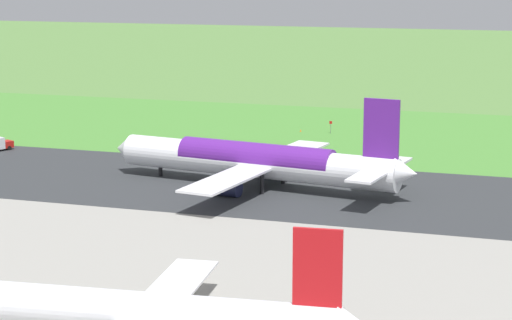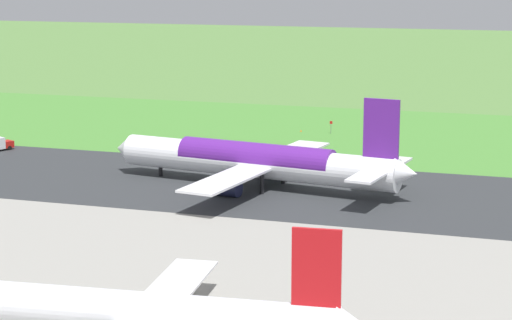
# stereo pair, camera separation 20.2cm
# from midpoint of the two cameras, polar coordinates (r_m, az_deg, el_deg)

# --- Properties ---
(ground_plane) EXTENTS (800.00, 800.00, 0.00)m
(ground_plane) POSITION_cam_midpoint_polar(r_m,az_deg,el_deg) (155.23, -1.23, -1.55)
(ground_plane) COLOR #547F3D
(runway_asphalt) EXTENTS (600.00, 38.90, 0.06)m
(runway_asphalt) POSITION_cam_midpoint_polar(r_m,az_deg,el_deg) (155.22, -1.23, -1.54)
(runway_asphalt) COLOR #2D3033
(runway_asphalt) RESTS_ON ground
(grass_verge_foreground) EXTENTS (600.00, 80.00, 0.04)m
(grass_verge_foreground) POSITION_cam_midpoint_polar(r_m,az_deg,el_deg) (201.49, 3.25, 1.51)
(grass_verge_foreground) COLOR #478534
(grass_verge_foreground) RESTS_ON ground
(airliner_main) EXTENTS (54.03, 44.40, 15.88)m
(airliner_main) POSITION_cam_midpoint_polar(r_m,az_deg,el_deg) (153.10, 0.09, -0.07)
(airliner_main) COLOR white
(airliner_main) RESTS_ON ground
(airliner_parked_mid) EXTENTS (43.33, 35.50, 12.64)m
(airliner_parked_mid) POSITION_cam_midpoint_polar(r_m,az_deg,el_deg) (90.66, -6.98, -9.11)
(airliner_parked_mid) COLOR white
(airliner_parked_mid) RESTS_ON ground
(no_stopping_sign) EXTENTS (0.60, 0.10, 2.72)m
(no_stopping_sign) POSITION_cam_midpoint_polar(r_m,az_deg,el_deg) (203.44, 4.49, 2.04)
(no_stopping_sign) COLOR slate
(no_stopping_sign) RESTS_ON ground
(traffic_cone_orange) EXTENTS (0.40, 0.40, 0.55)m
(traffic_cone_orange) POSITION_cam_midpoint_polar(r_m,az_deg,el_deg) (205.43, 2.68, 1.78)
(traffic_cone_orange) COLOR orange
(traffic_cone_orange) RESTS_ON ground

